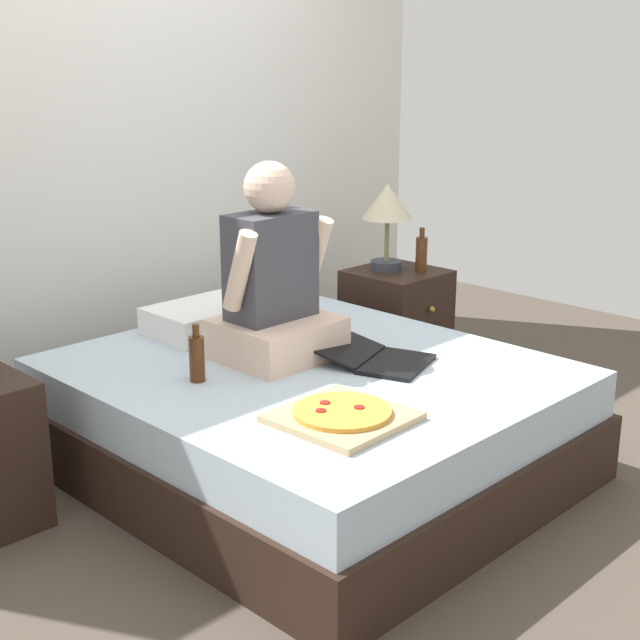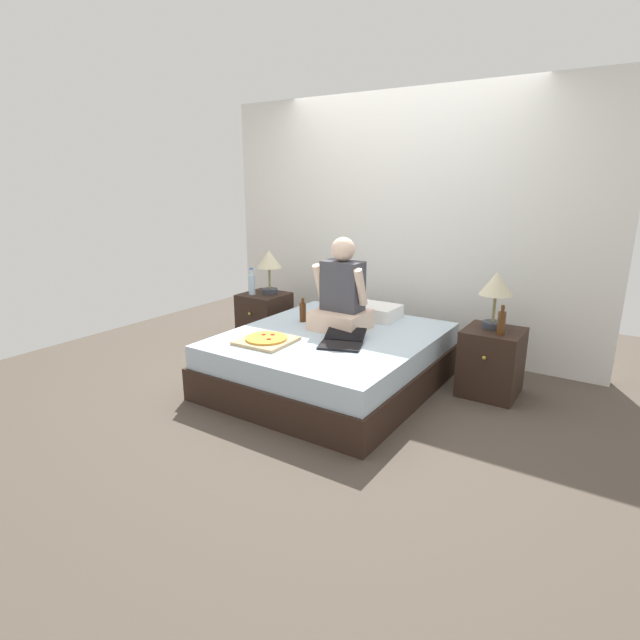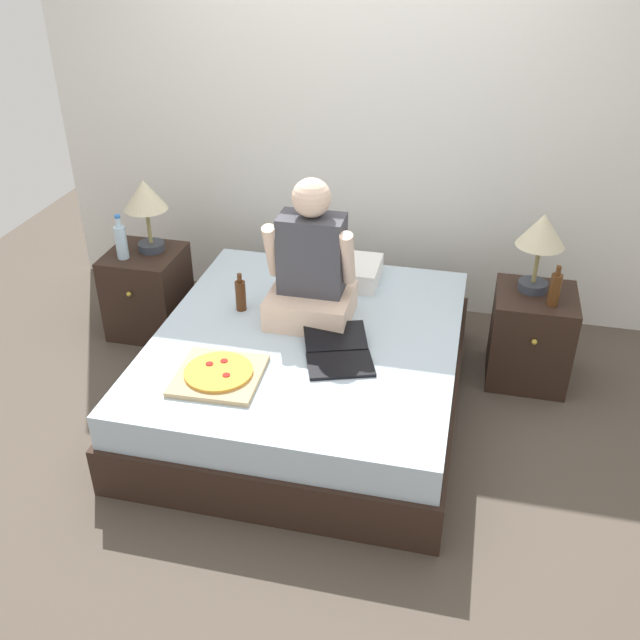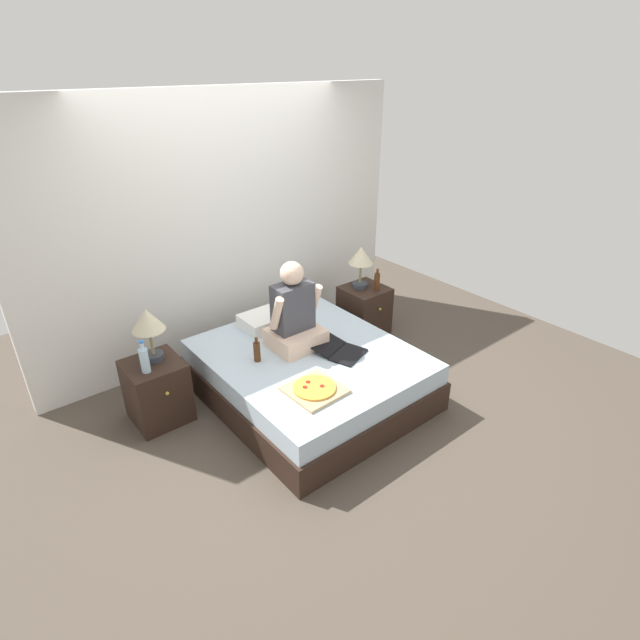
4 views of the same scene
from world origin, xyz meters
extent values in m
plane|color=#4C4238|center=(0.00, 0.00, 0.00)|extent=(5.98, 5.98, 0.00)
cube|color=silver|center=(0.00, 1.28, 1.25)|extent=(3.98, 0.12, 2.50)
cube|color=black|center=(0.00, 0.00, 0.13)|extent=(1.61, 1.84, 0.26)
cube|color=silver|center=(0.00, 0.00, 0.36)|extent=(1.56, 1.79, 0.18)
cube|color=black|center=(-1.17, 0.54, 0.27)|extent=(0.44, 0.44, 0.54)
sphere|color=gold|center=(-1.17, 0.30, 0.38)|extent=(0.03, 0.03, 0.03)
cylinder|color=#333842|center=(-1.13, 0.59, 0.57)|extent=(0.16, 0.16, 0.05)
cylinder|color=olive|center=(-1.13, 0.59, 0.70)|extent=(0.02, 0.02, 0.22)
cone|color=beige|center=(-1.13, 0.59, 0.90)|extent=(0.26, 0.26, 0.18)
cylinder|color=silver|center=(-1.25, 0.45, 0.64)|extent=(0.07, 0.07, 0.20)
cylinder|color=silver|center=(-1.25, 0.45, 0.77)|extent=(0.03, 0.03, 0.06)
cylinder|color=blue|center=(-1.25, 0.45, 0.81)|extent=(0.04, 0.04, 0.02)
cube|color=black|center=(1.17, 0.54, 0.27)|extent=(0.44, 0.44, 0.54)
sphere|color=gold|center=(1.17, 0.30, 0.38)|extent=(0.03, 0.03, 0.03)
cylinder|color=#333842|center=(1.14, 0.59, 0.57)|extent=(0.16, 0.16, 0.05)
cylinder|color=olive|center=(1.14, 0.59, 0.70)|extent=(0.02, 0.02, 0.22)
cone|color=beige|center=(1.14, 0.59, 0.90)|extent=(0.26, 0.26, 0.18)
cylinder|color=#512D14|center=(1.24, 0.44, 0.63)|extent=(0.06, 0.06, 0.18)
cylinder|color=#512D14|center=(1.24, 0.44, 0.75)|extent=(0.03, 0.03, 0.05)
cube|color=white|center=(0.02, 0.64, 0.51)|extent=(0.52, 0.34, 0.12)
cube|color=beige|center=(-0.02, 0.16, 0.53)|extent=(0.44, 0.40, 0.16)
cube|color=#3F3F47|center=(-0.02, 0.19, 0.82)|extent=(0.34, 0.20, 0.42)
sphere|color=beige|center=(-0.02, 0.19, 1.13)|extent=(0.20, 0.20, 0.20)
cylinder|color=beige|center=(-0.22, 0.14, 0.84)|extent=(0.07, 0.18, 0.32)
cylinder|color=beige|center=(0.18, 0.14, 0.84)|extent=(0.07, 0.18, 0.32)
cube|color=black|center=(0.23, -0.25, 0.46)|extent=(0.37, 0.31, 0.02)
cube|color=black|center=(0.16, -0.06, 0.49)|extent=(0.36, 0.29, 0.06)
cube|color=tan|center=(-0.32, -0.47, 0.46)|extent=(0.42, 0.42, 0.03)
cylinder|color=gold|center=(-0.32, -0.47, 0.48)|extent=(0.33, 0.33, 0.02)
cylinder|color=maroon|center=(-0.38, -0.43, 0.49)|extent=(0.04, 0.04, 0.00)
cylinder|color=maroon|center=(-0.27, -0.50, 0.49)|extent=(0.04, 0.04, 0.00)
cylinder|color=maroon|center=(-0.32, -0.39, 0.49)|extent=(0.04, 0.04, 0.00)
cylinder|color=#4C2811|center=(-0.42, 0.17, 0.53)|extent=(0.06, 0.06, 0.17)
cylinder|color=#4C2811|center=(-0.42, 0.17, 0.64)|extent=(0.03, 0.03, 0.05)
camera|label=1|loc=(-2.31, -2.35, 1.60)|focal=50.00mm
camera|label=2|loc=(2.09, -3.36, 1.68)|focal=28.00mm
camera|label=3|loc=(0.78, -3.07, 2.43)|focal=40.00mm
camera|label=4|loc=(-2.24, -2.92, 2.70)|focal=28.00mm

